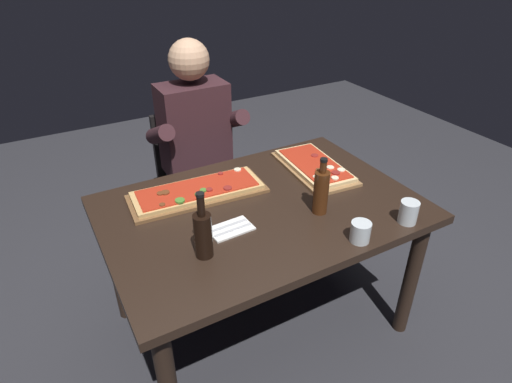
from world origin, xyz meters
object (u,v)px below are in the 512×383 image
object	(u,v)px
pizza_rectangular_front	(198,192)
diner_chair	(194,175)
wine_bottle_dark	(203,233)
seated_diner	(198,145)
tumbler_far_side	(408,213)
oil_bottle_amber	(321,191)
dining_table	(261,223)
pizza_rectangular_left	(314,167)
tumbler_near_camera	(360,232)

from	to	relation	value
pizza_rectangular_front	diner_chair	xyz separation A→B (m)	(0.22, 0.63, -0.27)
wine_bottle_dark	seated_diner	size ratio (longest dim) A/B	0.21
tumbler_far_side	oil_bottle_amber	bearing A→B (deg)	138.72
oil_bottle_amber	dining_table	bearing A→B (deg)	140.71
diner_chair	pizza_rectangular_left	bearing A→B (deg)	-59.54
tumbler_far_side	dining_table	bearing A→B (deg)	139.54
tumbler_near_camera	seated_diner	bearing A→B (deg)	100.76
wine_bottle_dark	tumbler_near_camera	distance (m)	0.62
pizza_rectangular_front	diner_chair	bearing A→B (deg)	71.18
dining_table	diner_chair	distance (m)	0.87
pizza_rectangular_front	oil_bottle_amber	size ratio (longest dim) A/B	2.48
pizza_rectangular_left	wine_bottle_dark	bearing A→B (deg)	-155.26
tumbler_far_side	pizza_rectangular_left	bearing A→B (deg)	97.19
seated_diner	oil_bottle_amber	bearing A→B (deg)	-77.45
pizza_rectangular_front	seated_diner	bearing A→B (deg)	67.18
pizza_rectangular_left	wine_bottle_dark	world-z (taller)	wine_bottle_dark
tumbler_near_camera	diner_chair	size ratio (longest dim) A/B	0.10
wine_bottle_dark	pizza_rectangular_front	bearing A→B (deg)	70.72
dining_table	oil_bottle_amber	bearing A→B (deg)	-39.29
wine_bottle_dark	tumbler_far_side	bearing A→B (deg)	-14.59
pizza_rectangular_front	diner_chair	size ratio (longest dim) A/B	0.75
dining_table	tumbler_near_camera	size ratio (longest dim) A/B	16.45
dining_table	pizza_rectangular_left	bearing A→B (deg)	21.76
dining_table	tumbler_far_side	bearing A→B (deg)	-40.46
wine_bottle_dark	oil_bottle_amber	distance (m)	0.56
dining_table	pizza_rectangular_left	world-z (taller)	pizza_rectangular_left
dining_table	tumbler_near_camera	xyz separation A→B (m)	(0.22, -0.41, 0.14)
pizza_rectangular_left	tumbler_near_camera	world-z (taller)	tumbler_near_camera
wine_bottle_dark	oil_bottle_amber	xyz separation A→B (m)	(0.56, 0.03, 0.00)
pizza_rectangular_front	wine_bottle_dark	bearing A→B (deg)	-109.28
dining_table	seated_diner	bearing A→B (deg)	89.96
dining_table	pizza_rectangular_left	size ratio (longest dim) A/B	2.75
tumbler_near_camera	tumbler_far_side	size ratio (longest dim) A/B	0.85
dining_table	seated_diner	size ratio (longest dim) A/B	1.05
pizza_rectangular_front	diner_chair	distance (m)	0.72
oil_bottle_amber	tumbler_near_camera	distance (m)	0.25
oil_bottle_amber	diner_chair	world-z (taller)	oil_bottle_amber
dining_table	pizza_rectangular_front	bearing A→B (deg)	133.74
pizza_rectangular_front	oil_bottle_amber	world-z (taller)	oil_bottle_amber
wine_bottle_dark	seated_diner	distance (m)	1.00
diner_chair	oil_bottle_amber	bearing A→B (deg)	-78.89
wine_bottle_dark	diner_chair	xyz separation A→B (m)	(0.36, 1.05, -0.36)
dining_table	diner_chair	world-z (taller)	diner_chair
pizza_rectangular_front	seated_diner	world-z (taller)	seated_diner
wine_bottle_dark	dining_table	bearing A→B (deg)	27.95
pizza_rectangular_left	pizza_rectangular_front	bearing A→B (deg)	174.36
tumbler_near_camera	seated_diner	xyz separation A→B (m)	(-0.22, 1.15, -0.04)
pizza_rectangular_front	tumbler_far_side	xyz separation A→B (m)	(0.69, -0.63, 0.02)
tumbler_near_camera	diner_chair	xyz separation A→B (m)	(-0.22, 1.27, -0.30)
diner_chair	pizza_rectangular_front	bearing A→B (deg)	-108.82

